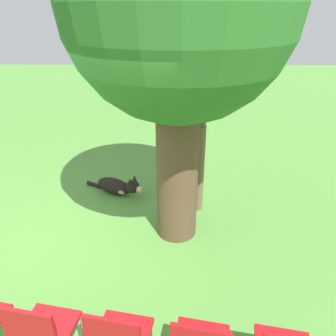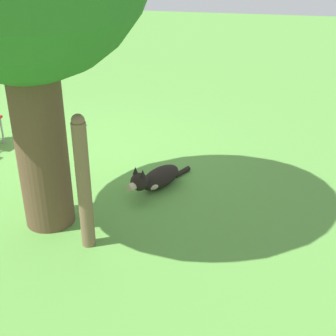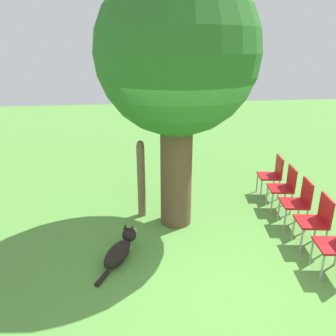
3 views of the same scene
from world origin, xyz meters
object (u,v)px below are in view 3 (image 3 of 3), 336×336
at_px(dog, 120,250).
at_px(red_chair_1, 317,218).
at_px(fence_post, 141,179).
at_px(red_chair_3, 285,185).
at_px(oak_tree, 177,58).
at_px(red_chair_4, 273,173).
at_px(red_chair_2, 299,200).

distance_m(dog, red_chair_1, 3.06).
relative_size(fence_post, red_chair_3, 1.67).
bearing_deg(red_chair_1, oak_tree, -18.65).
xyz_separation_m(fence_post, red_chair_4, (2.80, 0.46, -0.22)).
distance_m(dog, red_chair_2, 3.15).
bearing_deg(oak_tree, fence_post, 149.81).
bearing_deg(fence_post, oak_tree, -30.19).
xyz_separation_m(red_chair_2, red_chair_4, (0.13, 1.29, 0.00)).
bearing_deg(red_chair_1, fence_post, -18.88).
bearing_deg(red_chair_4, red_chair_3, 94.96).
relative_size(oak_tree, dog, 3.93).
height_order(red_chair_1, red_chair_2, same).
height_order(oak_tree, dog, oak_tree).
bearing_deg(red_chair_4, red_chair_1, 94.96).
relative_size(dog, fence_post, 0.73).
bearing_deg(red_chair_2, oak_tree, -2.54).
bearing_deg(red_chair_3, dog, 30.39).
distance_m(fence_post, red_chair_3, 2.75).
bearing_deg(oak_tree, red_chair_4, 20.04).
relative_size(dog, red_chair_2, 1.21).
height_order(fence_post, red_chair_4, fence_post).
bearing_deg(dog, red_chair_3, -41.76).
distance_m(red_chair_2, red_chair_3, 0.65).
xyz_separation_m(fence_post, red_chair_2, (2.67, -0.83, -0.22)).
xyz_separation_m(oak_tree, fence_post, (-0.59, 0.34, -2.11)).
distance_m(red_chair_2, red_chair_4, 1.29).
bearing_deg(fence_post, red_chair_2, -17.17).
bearing_deg(red_chair_2, red_chair_3, -85.04).
relative_size(red_chair_2, red_chair_4, 1.00).
xyz_separation_m(red_chair_1, red_chair_2, (0.06, 0.64, 0.00)).
distance_m(dog, fence_post, 1.51).
xyz_separation_m(oak_tree, red_chair_2, (2.08, -0.48, -2.33)).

